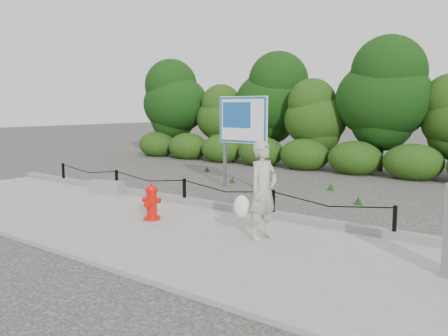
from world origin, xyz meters
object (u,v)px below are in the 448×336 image
object	(u,v)px
pedestrian	(262,191)
advertising_sign	(243,124)
concrete_block	(106,187)
fire_hydrant	(151,202)

from	to	relation	value
pedestrian	advertising_sign	bearing A→B (deg)	47.03
concrete_block	advertising_sign	bearing A→B (deg)	53.60
fire_hydrant	advertising_sign	world-z (taller)	advertising_sign
pedestrian	concrete_block	bearing A→B (deg)	86.49
concrete_block	advertising_sign	world-z (taller)	advertising_sign
fire_hydrant	concrete_block	bearing A→B (deg)	137.70
concrete_block	fire_hydrant	bearing A→B (deg)	-23.05
fire_hydrant	concrete_block	xyz separation A→B (m)	(-3.22, 1.37, -0.20)
concrete_block	advertising_sign	size ratio (longest dim) A/B	0.37
fire_hydrant	advertising_sign	size ratio (longest dim) A/B	0.28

